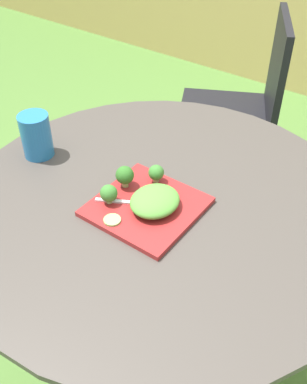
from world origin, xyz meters
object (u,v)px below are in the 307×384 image
Objects in this scene: drinking_glass at (37,138)px; fork at (131,202)px; patio_chair at (247,99)px; salad_plate at (147,207)px.

fork is at bearing -3.95° from drinking_glass.
patio_chair is 3.49× the size of salad_plate.
salad_plate is 1.95× the size of drinking_glass.
patio_chair is 1.12m from salad_plate.
patio_chair is 6.83× the size of drinking_glass.
patio_chair is 6.28× the size of fork.
salad_plate is at bearing 28.76° from fork.
drinking_glass is (-0.41, 0.01, 0.05)m from salad_plate.
fork is at bearing -80.04° from patio_chair.
patio_chair reaches higher than salad_plate.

